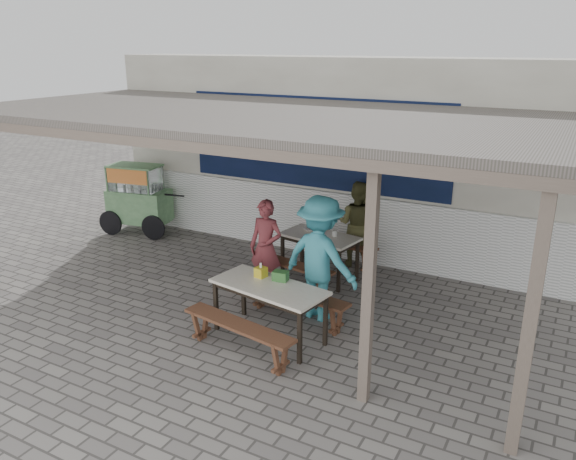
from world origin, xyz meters
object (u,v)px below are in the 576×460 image
Objects in this scene: tissue_box at (261,272)px; condiment_bowl at (309,229)px; bench_right_street at (238,331)px; condiment_jar at (335,233)px; patron_wall_side at (357,224)px; table_left at (320,240)px; patron_right_table at (320,258)px; table_right at (269,291)px; bench_left_wall at (341,248)px; bench_left_street at (295,271)px; patron_street_side at (266,247)px; vendor_cart at (138,196)px; donation_box at (280,276)px; bench_right_wall at (297,298)px.

condiment_bowl is (-0.30, 2.06, -0.04)m from tissue_box.
bench_right_street is 12.17× the size of tissue_box.
patron_wall_side is at bearing 83.02° from condiment_jar.
patron_wall_side is 0.91m from condiment_bowl.
patron_right_table is (0.60, -1.26, 0.22)m from table_left.
tissue_box is at bearing 109.28° from bench_right_street.
table_right is 2.95m from patron_wall_side.
bench_left_street is at bearing -90.00° from bench_left_wall.
bench_right_street is 8.63× the size of condiment_bowl.
bench_right_street is 0.93× the size of patron_right_table.
condiment_jar is at bearing 98.29° from bench_right_street.
patron_wall_side is 0.77m from condiment_jar.
condiment_jar is (0.73, 0.96, 0.05)m from patron_street_side.
condiment_jar is (4.51, -0.32, 0.03)m from vendor_cart.
patron_right_table is (0.49, -1.91, 0.56)m from bench_left_wall.
bench_right_street is (0.29, -2.06, 0.01)m from bench_left_street.
bench_right_street is at bearing -45.05° from vendor_cart.
bench_left_wall is at bearing -65.36° from patron_right_table.
donation_box is 1.99m from condiment_jar.
table_right is 0.94m from patron_right_table.
bench_left_wall is (0.22, 1.30, 0.00)m from bench_left_street.
table_right is 0.98× the size of bench_right_wall.
table_left is 1.41m from patron_right_table.
bench_right_wall is 1.67m from condiment_jar.
table_left is at bearing 69.37° from patron_wall_side.
patron_wall_side is at bearing 100.59° from bench_right_wall.
bench_left_wall is 0.85× the size of table_right.
bench_right_street is 1.11× the size of patron_street_side.
vendor_cart is at bearing 166.99° from bench_right_wall.
vendor_cart is at bearing 5.99° from patron_wall_side.
vendor_cart reaches higher than bench_left_wall.
vendor_cart is 5.15m from donation_box.
bench_left_wall is 0.92× the size of patron_street_side.
bench_right_street and bench_right_wall have the same top height.
donation_box is (0.01, -2.74, 0.06)m from patron_wall_side.
condiment_bowl is at bearing 110.25° from bench_left_street.
donation_box is (0.33, -1.91, 0.15)m from table_left.
tissue_box is (0.04, -1.92, 0.15)m from table_left.
patron_wall_side is at bearing -4.73° from vendor_cart.
bench_left_street is 0.83× the size of bench_right_street.
condiment_bowl reaches higher than bench_right_street.
bench_left_street is at bearing 107.34° from bench_right_street.
bench_right_wall is at bearing 83.83° from donation_box.
vendor_cart is at bearing 160.15° from patron_street_side.
bench_left_wall and bench_right_street have the same top height.
vendor_cart is 4.90m from tissue_box.
patron_street_side is (-0.77, 1.23, 0.07)m from table_right.
condiment_jar is (-0.10, 1.99, -0.02)m from donation_box.
condiment_bowl is at bearing 50.65° from patron_wall_side.
table_right is 5.20m from vendor_cart.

